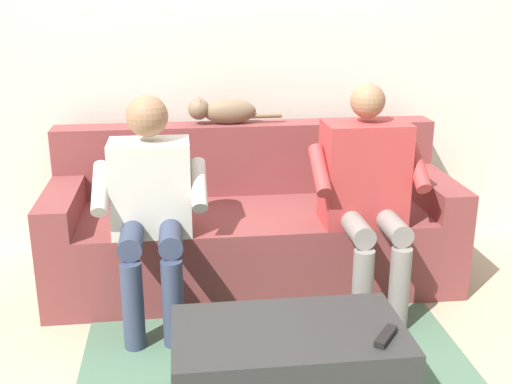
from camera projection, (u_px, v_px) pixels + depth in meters
name	position (u px, v px, depth m)	size (l,w,h in m)	color
ground_plane	(271.00, 343.00, 2.94)	(8.00, 8.00, 0.00)	tan
back_wall	(241.00, 35.00, 3.73)	(5.23, 0.06, 2.62)	beige
couch	(252.00, 226.00, 3.56)	(2.19, 0.82, 0.83)	brown
coffee_table	(288.00, 368.00, 2.45)	(0.89, 0.49, 0.35)	#2D2D2D
person_left_seated	(367.00, 185.00, 3.15)	(0.57, 0.55, 1.14)	#B23838
person_right_seated	(151.00, 198.00, 3.01)	(0.54, 0.54, 1.11)	beige
cat_on_backrest	(222.00, 111.00, 3.60)	(0.54, 0.12, 0.16)	#756047
remote_black	(386.00, 336.00, 2.32)	(0.15, 0.04, 0.03)	black
floor_rug	(282.00, 382.00, 2.64)	(1.71, 1.65, 0.01)	#4C7056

